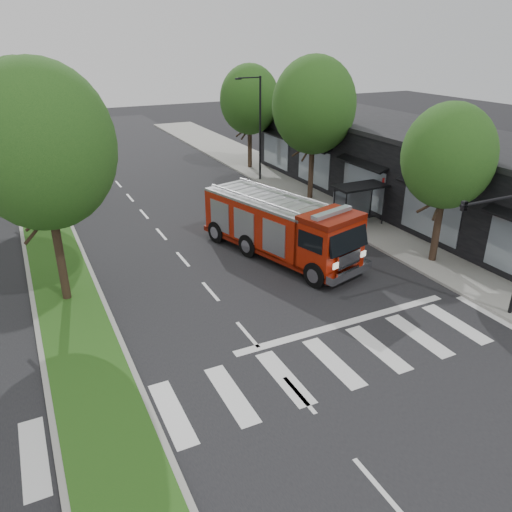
% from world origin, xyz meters
% --- Properties ---
extents(ground, '(140.00, 140.00, 0.00)m').
position_xyz_m(ground, '(0.00, 0.00, 0.00)').
color(ground, black).
rests_on(ground, ground).
extents(sidewalk_right, '(5.00, 80.00, 0.15)m').
position_xyz_m(sidewalk_right, '(12.50, 10.00, 0.07)').
color(sidewalk_right, gray).
rests_on(sidewalk_right, ground).
extents(median, '(3.00, 50.00, 0.15)m').
position_xyz_m(median, '(-6.00, 18.00, 0.08)').
color(median, gray).
rests_on(median, ground).
extents(storefront_row, '(8.00, 30.00, 5.00)m').
position_xyz_m(storefront_row, '(17.00, 10.00, 2.50)').
color(storefront_row, black).
rests_on(storefront_row, ground).
extents(bus_shelter, '(3.20, 1.60, 2.61)m').
position_xyz_m(bus_shelter, '(11.20, 8.15, 2.04)').
color(bus_shelter, black).
rests_on(bus_shelter, ground).
extents(tree_right_near, '(4.40, 4.40, 8.05)m').
position_xyz_m(tree_right_near, '(11.50, 2.00, 5.51)').
color(tree_right_near, black).
rests_on(tree_right_near, ground).
extents(tree_right_mid, '(5.60, 5.60, 9.72)m').
position_xyz_m(tree_right_mid, '(11.50, 14.00, 6.49)').
color(tree_right_mid, black).
rests_on(tree_right_mid, ground).
extents(tree_right_far, '(5.00, 5.00, 8.73)m').
position_xyz_m(tree_right_far, '(11.50, 24.00, 5.84)').
color(tree_right_far, black).
rests_on(tree_right_far, ground).
extents(tree_median_near, '(5.80, 5.80, 10.16)m').
position_xyz_m(tree_median_near, '(-6.00, 6.00, 6.81)').
color(tree_median_near, black).
rests_on(tree_median_near, ground).
extents(tree_median_far, '(5.60, 5.60, 9.72)m').
position_xyz_m(tree_median_far, '(-6.00, 20.00, 6.49)').
color(tree_median_far, black).
rests_on(tree_median_far, ground).
extents(streetlight_right_far, '(2.11, 0.20, 8.00)m').
position_xyz_m(streetlight_right_far, '(10.35, 20.00, 4.48)').
color(streetlight_right_far, black).
rests_on(streetlight_right_far, ground).
extents(fire_engine, '(5.41, 10.11, 3.36)m').
position_xyz_m(fire_engine, '(4.80, 6.27, 1.61)').
color(fire_engine, '#611005').
rests_on(fire_engine, ground).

